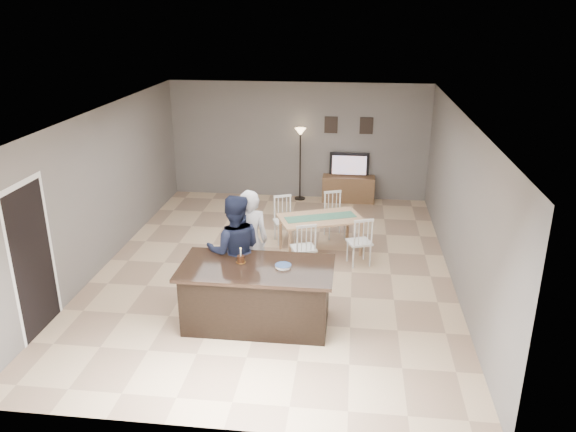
# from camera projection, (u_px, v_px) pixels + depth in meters

# --- Properties ---
(floor) EXTENTS (8.00, 8.00, 0.00)m
(floor) POSITION_uv_depth(u_px,v_px,m) (275.00, 268.00, 9.79)
(floor) COLOR tan
(floor) RESTS_ON ground
(room_shell) EXTENTS (8.00, 8.00, 8.00)m
(room_shell) POSITION_uv_depth(u_px,v_px,m) (274.00, 176.00, 9.20)
(room_shell) COLOR slate
(room_shell) RESTS_ON floor
(kitchen_island) EXTENTS (2.15, 1.10, 0.90)m
(kitchen_island) POSITION_uv_depth(u_px,v_px,m) (257.00, 295.00, 7.96)
(kitchen_island) COLOR black
(kitchen_island) RESTS_ON floor
(tv_console) EXTENTS (1.20, 0.40, 0.60)m
(tv_console) POSITION_uv_depth(u_px,v_px,m) (348.00, 189.00, 13.06)
(tv_console) COLOR brown
(tv_console) RESTS_ON floor
(television) EXTENTS (0.91, 0.12, 0.53)m
(television) POSITION_uv_depth(u_px,v_px,m) (349.00, 165.00, 12.93)
(television) COLOR black
(television) RESTS_ON tv_console
(tv_screen_glow) EXTENTS (0.78, 0.00, 0.78)m
(tv_screen_glow) POSITION_uv_depth(u_px,v_px,m) (349.00, 165.00, 12.85)
(tv_screen_glow) COLOR orange
(tv_screen_glow) RESTS_ON tv_console
(picture_frames) EXTENTS (1.10, 0.02, 0.38)m
(picture_frames) POSITION_uv_depth(u_px,v_px,m) (349.00, 125.00, 12.75)
(picture_frames) COLOR black
(picture_frames) RESTS_ON room_shell
(doorway) EXTENTS (0.00, 2.10, 2.65)m
(doorway) POSITION_uv_depth(u_px,v_px,m) (31.00, 247.00, 7.54)
(doorway) COLOR black
(doorway) RESTS_ON floor
(woman) EXTENTS (0.73, 0.60, 1.71)m
(woman) POSITION_uv_depth(u_px,v_px,m) (249.00, 242.00, 8.72)
(woman) COLOR silver
(woman) RESTS_ON floor
(man) EXTENTS (0.95, 0.80, 1.75)m
(man) POSITION_uv_depth(u_px,v_px,m) (235.00, 251.00, 8.37)
(man) COLOR #161B31
(man) RESTS_ON floor
(birthday_cake) EXTENTS (0.14, 0.14, 0.22)m
(birthday_cake) POSITION_uv_depth(u_px,v_px,m) (241.00, 259.00, 7.91)
(birthday_cake) COLOR gold
(birthday_cake) RESTS_ON kitchen_island
(plate_stack) EXTENTS (0.23, 0.23, 0.04)m
(plate_stack) POSITION_uv_depth(u_px,v_px,m) (283.00, 266.00, 7.78)
(plate_stack) COLOR white
(plate_stack) RESTS_ON kitchen_island
(dining_table) EXTENTS (1.92, 2.06, 0.90)m
(dining_table) POSITION_uv_depth(u_px,v_px,m) (320.00, 223.00, 10.23)
(dining_table) COLOR tan
(dining_table) RESTS_ON floor
(floor_lamp) EXTENTS (0.25, 0.25, 1.69)m
(floor_lamp) POSITION_uv_depth(u_px,v_px,m) (300.00, 145.00, 12.85)
(floor_lamp) COLOR black
(floor_lamp) RESTS_ON floor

